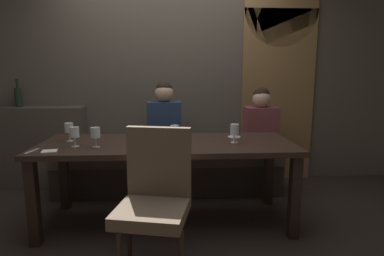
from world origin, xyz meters
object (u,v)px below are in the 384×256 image
object	(u,v)px
diner_redhead	(164,120)
wine_glass_center_front	(69,128)
dining_table	(167,152)
wine_glass_far_right	(95,133)
wine_glass_end_left	(235,130)
wine_glass_end_right	(74,133)
wine_bottle_dark_red	(18,97)
banquette_bench	(169,173)
fork_on_table	(32,151)
espresso_cup	(234,134)
wine_glass_center_back	(175,131)
chair_near_side	(155,193)
diner_bearded	(261,122)

from	to	relation	value
diner_redhead	wine_glass_center_front	distance (m)	1.02
dining_table	wine_glass_far_right	xyz separation A→B (m)	(-0.58, -0.15, 0.20)
wine_glass_end_left	wine_glass_end_right	bearing A→B (deg)	-176.72
wine_bottle_dark_red	diner_redhead	bearing A→B (deg)	-12.00
wine_glass_end_right	wine_glass_end_left	world-z (taller)	same
banquette_bench	wine_glass_far_right	xyz separation A→B (m)	(-0.58, -0.85, 0.63)
fork_on_table	espresso_cup	bearing A→B (deg)	25.91
wine_bottle_dark_red	wine_glass_far_right	xyz separation A→B (m)	(1.17, -1.21, -0.21)
wine_glass_end_left	wine_glass_center_back	world-z (taller)	same
chair_near_side	wine_glass_center_back	xyz separation A→B (m)	(0.13, 0.64, 0.29)
dining_table	banquette_bench	size ratio (longest dim) A/B	0.88
wine_glass_end_right	wine_glass_center_back	xyz separation A→B (m)	(0.82, 0.04, -0.00)
banquette_bench	fork_on_table	distance (m)	1.51
wine_glass_end_right	wine_glass_center_back	bearing A→B (deg)	3.11
chair_near_side	wine_glass_far_right	distance (m)	0.82
espresso_cup	wine_glass_center_back	bearing A→B (deg)	-154.45
dining_table	wine_glass_end_right	world-z (taller)	wine_glass_end_right
fork_on_table	diner_redhead	bearing A→B (deg)	54.56
wine_glass_end_right	espresso_cup	bearing A→B (deg)	12.76
wine_glass_end_right	espresso_cup	distance (m)	1.42
wine_glass_center_front	wine_glass_far_right	bearing A→B (deg)	-40.66
wine_glass_far_right	wine_glass_end_right	distance (m)	0.18
wine_glass_center_front	diner_redhead	bearing A→B (deg)	35.61
wine_glass_center_back	fork_on_table	world-z (taller)	wine_glass_center_back
chair_near_side	dining_table	bearing A→B (deg)	84.82
banquette_bench	wine_glass_end_left	size ratio (longest dim) A/B	15.24
dining_table	fork_on_table	world-z (taller)	fork_on_table
dining_table	wine_glass_end_left	size ratio (longest dim) A/B	13.41
dining_table	wine_glass_far_right	world-z (taller)	wine_glass_far_right
banquette_bench	wine_bottle_dark_red	distance (m)	1.97
wine_glass_end_left	wine_glass_center_front	xyz separation A→B (m)	(-1.46, 0.15, 0.00)
dining_table	diner_redhead	xyz separation A→B (m)	(-0.04, 0.69, 0.18)
wine_bottle_dark_red	wine_glass_end_left	world-z (taller)	wine_bottle_dark_red
banquette_bench	wine_glass_end_left	world-z (taller)	wine_glass_end_left
dining_table	diner_bearded	bearing A→B (deg)	35.10
diner_bearded	wine_bottle_dark_red	bearing A→B (deg)	173.29
wine_bottle_dark_red	fork_on_table	size ratio (longest dim) A/B	1.92
wine_glass_center_back	diner_redhead	bearing A→B (deg)	98.17
wine_glass_center_back	wine_glass_end_left	bearing A→B (deg)	3.55
diner_redhead	wine_bottle_dark_red	distance (m)	1.75
wine_glass_center_front	chair_near_side	bearing A→B (deg)	-45.52
diner_redhead	banquette_bench	bearing A→B (deg)	13.00
wine_glass_end_left	fork_on_table	world-z (taller)	wine_glass_end_left
banquette_bench	chair_near_side	size ratio (longest dim) A/B	2.55
banquette_bench	wine_glass_center_back	distance (m)	1.00
wine_glass_end_right	diner_redhead	bearing A→B (deg)	49.01
diner_bearded	wine_glass_end_left	xyz separation A→B (m)	(-0.45, -0.78, 0.06)
chair_near_side	wine_glass_far_right	world-z (taller)	chair_near_side
chair_near_side	diner_redhead	xyz separation A→B (m)	(0.02, 1.41, 0.27)
diner_bearded	diner_redhead	bearing A→B (deg)	-178.15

